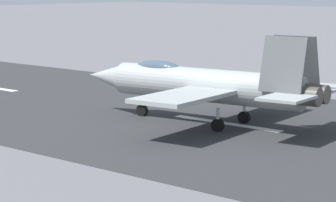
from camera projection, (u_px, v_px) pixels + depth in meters
name	position (u px, v px, depth m)	size (l,w,h in m)	color
ground_plane	(225.00, 124.00, 46.50)	(400.00, 400.00, 0.00)	slate
runway_strip	(225.00, 123.00, 46.48)	(240.00, 26.00, 0.02)	#2E2F30
fighter_jet	(204.00, 84.00, 45.99)	(17.53, 14.70, 5.70)	#9EA6A4
marker_cone_mid	(279.00, 90.00, 58.78)	(0.44, 0.44, 0.55)	orange
marker_cone_far	(143.00, 75.00, 68.25)	(0.44, 0.44, 0.55)	orange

